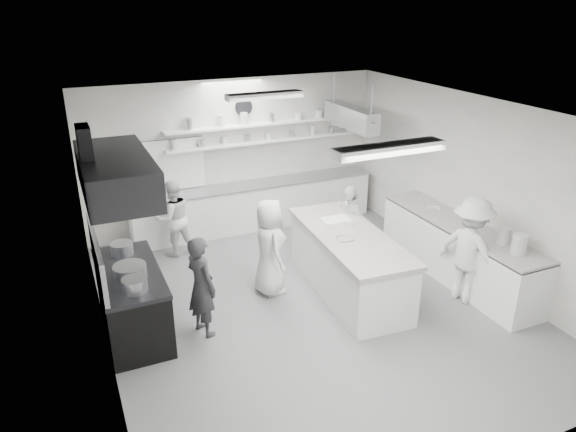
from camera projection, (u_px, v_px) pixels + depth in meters
name	position (u px, v px, depth m)	size (l,w,h in m)	color
floor	(310.00, 305.00, 8.32)	(6.00, 7.00, 0.02)	gray
ceiling	(314.00, 111.00, 7.17)	(6.00, 7.00, 0.02)	silver
wall_back	(235.00, 155.00, 10.70)	(6.00, 0.04, 3.00)	silver
wall_front	(485.00, 351.00, 4.79)	(6.00, 0.04, 3.00)	silver
wall_left	(95.00, 252.00, 6.62)	(0.04, 7.00, 3.00)	silver
wall_right	(474.00, 187.00, 8.87)	(0.04, 7.00, 3.00)	silver
stove	(132.00, 303.00, 7.51)	(0.80, 1.80, 0.90)	black
exhaust_hood	(116.00, 174.00, 6.79)	(0.85, 2.00, 0.50)	black
back_counter	(255.00, 206.00, 10.96)	(5.00, 0.60, 0.92)	white
shelf_lower	(269.00, 140.00, 10.76)	(4.20, 0.26, 0.04)	white
shelf_upper	(269.00, 123.00, 10.63)	(4.20, 0.26, 0.04)	white
pass_through_window	(171.00, 165.00, 10.22)	(1.30, 0.04, 1.00)	black
wall_clock	(243.00, 107.00, 10.38)	(0.32, 0.32, 0.05)	white
right_counter	(458.00, 252.00, 8.96)	(0.74, 3.30, 0.94)	white
pot_rack	(351.00, 117.00, 10.22)	(0.30, 1.60, 0.40)	#A4A6AC
light_fixture_front	(389.00, 149.00, 5.68)	(1.30, 0.25, 0.10)	white
light_fixture_rear	(265.00, 96.00, 8.72)	(1.30, 0.25, 0.10)	white
prep_island	(348.00, 264.00, 8.52)	(0.97, 2.61, 0.96)	white
stove_pot	(130.00, 273.00, 7.11)	(0.44, 0.44, 0.24)	#A4A6AC
cook_stove	(201.00, 286.00, 7.36)	(0.54, 0.35, 1.48)	#313033
cook_back	(173.00, 218.00, 9.69)	(0.70, 0.54, 1.44)	silver
cook_island_left	(269.00, 247.00, 8.40)	(0.77, 0.50, 1.58)	silver
cook_island_right	(349.00, 226.00, 9.32)	(0.86, 0.36, 1.46)	silver
cook_right	(470.00, 250.00, 8.15)	(1.10, 0.63, 1.70)	silver
bowl_island_a	(345.00, 240.00, 8.16)	(0.26, 0.26, 0.06)	#A4A6AC
bowl_island_b	(386.00, 249.00, 7.86)	(0.18, 0.18, 0.06)	white
bowl_right	(433.00, 210.00, 9.39)	(0.22, 0.22, 0.05)	white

